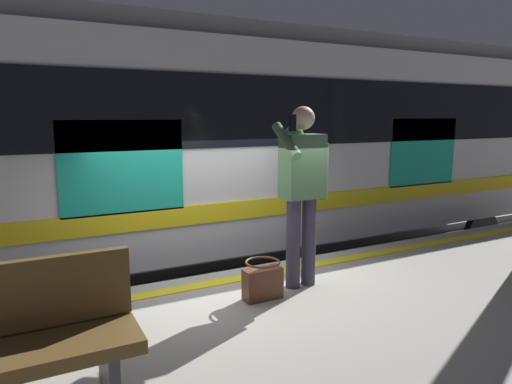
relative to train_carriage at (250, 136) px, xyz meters
The scene contains 7 objects.
ground_plane 3.75m from the train_carriage, 56.94° to the left, with size 25.29×25.29×0.00m, color #3D3D3F.
safety_line 3.35m from the train_carriage, 59.99° to the left, with size 16.52×0.16×0.01m, color yellow.
track_rail_near 2.93m from the train_carriage, 24.80° to the left, with size 21.92×0.08×0.16m, color slate.
track_rail_far 2.93m from the train_carriage, 25.18° to the right, with size 21.92×0.08×0.16m, color slate.
train_carriage is the anchor object (origin of this frame).
passenger 3.28m from the train_carriage, 72.00° to the left, with size 0.57×0.55×1.76m.
handbag 3.76m from the train_carriage, 65.06° to the left, with size 0.36×0.33×0.36m.
Camera 1 is at (1.87, 4.38, 2.80)m, focal length 31.94 mm.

